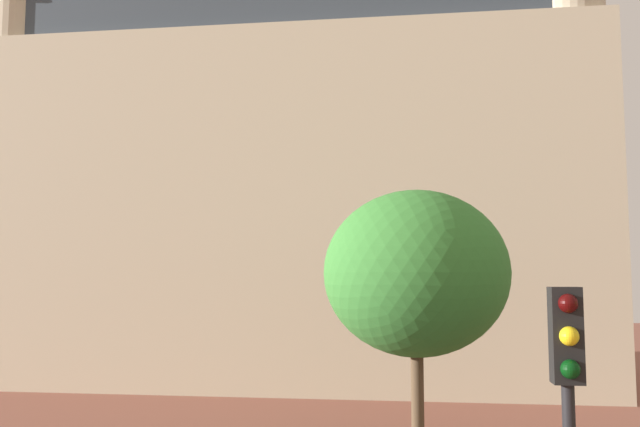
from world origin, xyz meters
The scene contains 2 objects.
landmark_building centered at (-3.95, 28.63, 9.41)m, with size 27.05×10.26×33.92m.
tree_curb_far centered at (1.76, 15.29, 4.73)m, with size 4.73×4.73×6.87m.
Camera 1 is at (1.59, -2.06, 4.63)m, focal length 37.58 mm.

